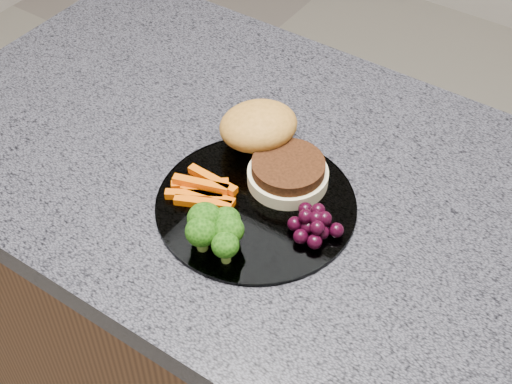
# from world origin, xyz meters

# --- Properties ---
(island_cabinet) EXTENTS (1.20, 0.60, 0.86)m
(island_cabinet) POSITION_xyz_m (0.00, 0.00, 0.43)
(island_cabinet) COLOR brown
(island_cabinet) RESTS_ON ground
(countertop) EXTENTS (1.20, 0.60, 0.04)m
(countertop) POSITION_xyz_m (0.00, 0.00, 0.88)
(countertop) COLOR #51515C
(countertop) RESTS_ON island_cabinet
(plate) EXTENTS (0.26, 0.26, 0.01)m
(plate) POSITION_xyz_m (-0.06, -0.07, 0.90)
(plate) COLOR white
(plate) RESTS_ON countertop
(burger) EXTENTS (0.21, 0.18, 0.06)m
(burger) POSITION_xyz_m (-0.09, 0.01, 0.93)
(burger) COLOR #FAEBB0
(burger) RESTS_ON plate
(carrot_sticks) EXTENTS (0.09, 0.07, 0.02)m
(carrot_sticks) POSITION_xyz_m (-0.12, -0.09, 0.91)
(carrot_sticks) COLOR #EC5C03
(carrot_sticks) RESTS_ON plate
(broccoli) EXTENTS (0.08, 0.07, 0.05)m
(broccoli) POSITION_xyz_m (-0.06, -0.15, 0.94)
(broccoli) COLOR olive
(broccoli) RESTS_ON plate
(grape_bunch) EXTENTS (0.07, 0.06, 0.03)m
(grape_bunch) POSITION_xyz_m (0.03, -0.07, 0.92)
(grape_bunch) COLOR black
(grape_bunch) RESTS_ON plate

